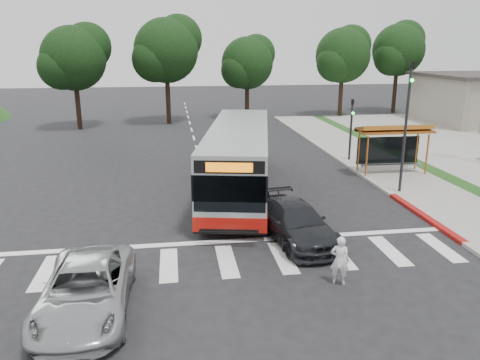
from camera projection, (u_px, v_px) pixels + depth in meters
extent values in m
plane|color=black|center=(214.00, 213.00, 21.01)|extent=(140.00, 140.00, 0.00)
cube|color=gray|center=(372.00, 161.00, 30.13)|extent=(4.00, 40.00, 0.12)
cube|color=#9E9991|center=(343.00, 162.00, 29.85)|extent=(0.30, 40.00, 0.15)
cube|color=maroon|center=(424.00, 216.00, 20.33)|extent=(0.32, 6.00, 0.15)
cube|color=silver|center=(227.00, 261.00, 16.25)|extent=(18.00, 2.60, 0.01)
cylinder|color=#A55A1B|center=(367.00, 157.00, 26.09)|extent=(0.10, 0.10, 2.30)
cylinder|color=#A55A1B|center=(427.00, 154.00, 26.59)|extent=(0.10, 0.10, 2.30)
cylinder|color=#A55A1B|center=(359.00, 152.00, 27.24)|extent=(0.10, 0.10, 2.30)
cylinder|color=#A55A1B|center=(416.00, 150.00, 27.74)|extent=(0.10, 0.10, 2.30)
cube|color=#A55A1B|center=(394.00, 131.00, 26.56)|extent=(4.20, 1.60, 0.12)
cube|color=#A55A1B|center=(394.00, 128.00, 26.56)|extent=(4.20, 1.32, 0.51)
cube|color=black|center=(388.00, 150.00, 27.47)|extent=(3.80, 0.06, 1.60)
cube|color=gray|center=(391.00, 165.00, 27.11)|extent=(3.60, 0.40, 0.08)
cylinder|color=black|center=(405.00, 130.00, 22.87)|extent=(0.14, 0.14, 6.50)
imported|color=black|center=(411.00, 73.00, 22.12)|extent=(0.16, 0.20, 1.00)
sphere|color=#19E533|center=(412.00, 80.00, 22.04)|extent=(0.18, 0.18, 0.18)
cylinder|color=black|center=(351.00, 131.00, 29.88)|extent=(0.14, 0.14, 4.00)
imported|color=black|center=(352.00, 107.00, 29.47)|extent=(0.16, 0.20, 1.00)
sphere|color=#19E533|center=(353.00, 113.00, 29.39)|extent=(0.18, 0.18, 0.18)
cylinder|color=black|center=(341.00, 95.00, 49.23)|extent=(0.44, 0.44, 4.40)
sphere|color=black|center=(343.00, 55.00, 48.13)|extent=(5.60, 5.60, 5.60)
sphere|color=black|center=(351.00, 45.00, 48.81)|extent=(4.20, 4.20, 4.20)
sphere|color=black|center=(336.00, 63.00, 47.52)|extent=(3.92, 3.92, 3.92)
cylinder|color=black|center=(395.00, 91.00, 52.07)|extent=(0.44, 0.44, 4.84)
sphere|color=black|center=(398.00, 50.00, 50.86)|extent=(5.60, 5.60, 5.60)
sphere|color=black|center=(405.00, 40.00, 51.52)|extent=(4.20, 4.20, 4.20)
sphere|color=black|center=(392.00, 57.00, 50.27)|extent=(3.92, 3.92, 3.92)
cylinder|color=black|center=(168.00, 98.00, 44.80)|extent=(0.44, 0.44, 4.84)
sphere|color=black|center=(166.00, 51.00, 43.59)|extent=(6.00, 6.00, 6.00)
sphere|color=black|center=(178.00, 38.00, 44.31)|extent=(4.50, 4.50, 4.50)
sphere|color=black|center=(155.00, 59.00, 42.95)|extent=(4.20, 4.20, 4.20)
cylinder|color=black|center=(247.00, 99.00, 47.94)|extent=(0.44, 0.44, 3.96)
sphere|color=black|center=(247.00, 63.00, 46.95)|extent=(5.20, 5.20, 5.20)
sphere|color=black|center=(256.00, 54.00, 47.58)|extent=(3.90, 3.90, 3.90)
sphere|color=black|center=(239.00, 70.00, 46.37)|extent=(3.64, 3.64, 3.64)
cylinder|color=black|center=(78.00, 104.00, 41.85)|extent=(0.44, 0.44, 4.40)
sphere|color=black|center=(74.00, 58.00, 40.75)|extent=(5.60, 5.60, 5.60)
sphere|color=black|center=(87.00, 46.00, 41.43)|extent=(4.20, 4.20, 4.20)
sphere|color=black|center=(61.00, 67.00, 40.14)|extent=(3.92, 3.92, 3.92)
imported|color=silver|center=(340.00, 260.00, 14.51)|extent=(0.68, 0.58, 1.59)
imported|color=black|center=(295.00, 222.00, 17.86)|extent=(2.82, 5.23, 1.44)
imported|color=#9FA1A4|center=(86.00, 290.00, 12.92)|extent=(2.40, 5.17, 1.44)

